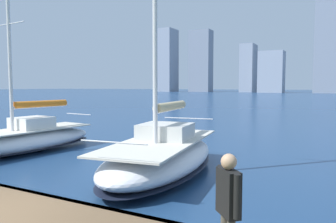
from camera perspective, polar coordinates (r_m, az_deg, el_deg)
city_skyline at (r=167.26m, az=22.42°, el=8.68°), size 173.20×21.10×47.86m
sailboat_tan at (r=11.80m, az=-1.12°, el=-7.38°), size 3.94×7.76×12.97m
sailboat_orange at (r=16.95m, az=-23.69°, el=-4.39°), size 3.12×7.73×9.08m
person_black_shirt at (r=4.67m, az=10.45°, el=-14.98°), size 0.44×0.46×1.61m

